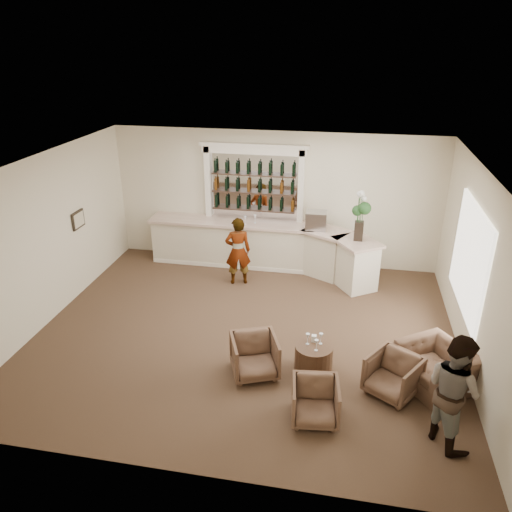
# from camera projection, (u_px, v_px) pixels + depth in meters

# --- Properties ---
(ground) EXTENTS (8.00, 8.00, 0.00)m
(ground) POSITION_uv_depth(u_px,v_px,m) (246.00, 332.00, 9.76)
(ground) COLOR #4F3A27
(ground) RESTS_ON ground
(room_shell) EXTENTS (8.04, 7.02, 3.32)m
(room_shell) POSITION_uv_depth(u_px,v_px,m) (261.00, 208.00, 9.42)
(room_shell) COLOR beige
(room_shell) RESTS_ON ground
(bar_counter) EXTENTS (5.72, 1.80, 1.14)m
(bar_counter) POSITION_uv_depth(u_px,v_px,m) (264.00, 246.00, 12.24)
(bar_counter) COLOR silver
(bar_counter) RESTS_ON ground
(back_bar_alcove) EXTENTS (2.64, 0.25, 3.00)m
(back_bar_alcove) POSITION_uv_depth(u_px,v_px,m) (254.00, 184.00, 12.08)
(back_bar_alcove) COLOR white
(back_bar_alcove) RESTS_ON ground
(cocktail_table) EXTENTS (0.66, 0.66, 0.50)m
(cocktail_table) POSITION_uv_depth(u_px,v_px,m) (314.00, 358.00, 8.56)
(cocktail_table) COLOR #4C2F21
(cocktail_table) RESTS_ON ground
(sommelier) EXTENTS (0.68, 0.54, 1.61)m
(sommelier) POSITION_uv_depth(u_px,v_px,m) (238.00, 251.00, 11.40)
(sommelier) COLOR gray
(sommelier) RESTS_ON ground
(guest) EXTENTS (1.00, 1.06, 1.74)m
(guest) POSITION_uv_depth(u_px,v_px,m) (454.00, 390.00, 6.85)
(guest) COLOR gray
(guest) RESTS_ON ground
(armchair_left) EXTENTS (0.99, 1.00, 0.71)m
(armchair_left) POSITION_uv_depth(u_px,v_px,m) (255.00, 356.00, 8.44)
(armchair_left) COLOR brown
(armchair_left) RESTS_ON ground
(armchair_center) EXTENTS (0.77, 0.79, 0.65)m
(armchair_center) POSITION_uv_depth(u_px,v_px,m) (315.00, 402.00, 7.44)
(armchair_center) COLOR brown
(armchair_center) RESTS_ON ground
(armchair_right) EXTENTS (1.03, 1.04, 0.69)m
(armchair_right) POSITION_uv_depth(u_px,v_px,m) (393.00, 375.00, 7.98)
(armchair_right) COLOR brown
(armchair_right) RESTS_ON ground
(armchair_far) EXTENTS (1.41, 1.44, 0.71)m
(armchair_far) POSITION_uv_depth(u_px,v_px,m) (436.00, 368.00, 8.15)
(armchair_far) COLOR brown
(armchair_far) RESTS_ON ground
(espresso_machine) EXTENTS (0.49, 0.41, 0.42)m
(espresso_machine) POSITION_uv_depth(u_px,v_px,m) (316.00, 220.00, 11.68)
(espresso_machine) COLOR #B1B0B5
(espresso_machine) RESTS_ON bar_counter
(flower_vase) EXTENTS (0.30, 0.30, 1.14)m
(flower_vase) POSITION_uv_depth(u_px,v_px,m) (360.00, 213.00, 10.87)
(flower_vase) COLOR black
(flower_vase) RESTS_ON bar_counter
(wine_glass_bar_left) EXTENTS (0.07, 0.07, 0.21)m
(wine_glass_bar_left) POSITION_uv_depth(u_px,v_px,m) (255.00, 219.00, 12.08)
(wine_glass_bar_left) COLOR white
(wine_glass_bar_left) RESTS_ON bar_counter
(wine_glass_bar_right) EXTENTS (0.07, 0.07, 0.21)m
(wine_glass_bar_right) POSITION_uv_depth(u_px,v_px,m) (245.00, 220.00, 12.00)
(wine_glass_bar_right) COLOR white
(wine_glass_bar_right) RESTS_ON bar_counter
(wine_glass_tbl_a) EXTENTS (0.07, 0.07, 0.21)m
(wine_glass_tbl_a) POSITION_uv_depth(u_px,v_px,m) (308.00, 339.00, 8.47)
(wine_glass_tbl_a) COLOR white
(wine_glass_tbl_a) RESTS_ON cocktail_table
(wine_glass_tbl_b) EXTENTS (0.07, 0.07, 0.21)m
(wine_glass_tbl_b) POSITION_uv_depth(u_px,v_px,m) (321.00, 339.00, 8.47)
(wine_glass_tbl_b) COLOR white
(wine_glass_tbl_b) RESTS_ON cocktail_table
(wine_glass_tbl_c) EXTENTS (0.07, 0.07, 0.21)m
(wine_glass_tbl_c) POSITION_uv_depth(u_px,v_px,m) (316.00, 345.00, 8.30)
(wine_glass_tbl_c) COLOR white
(wine_glass_tbl_c) RESTS_ON cocktail_table
(napkin_holder) EXTENTS (0.08, 0.08, 0.12)m
(napkin_holder) POSITION_uv_depth(u_px,v_px,m) (314.00, 338.00, 8.57)
(napkin_holder) COLOR white
(napkin_holder) RESTS_ON cocktail_table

